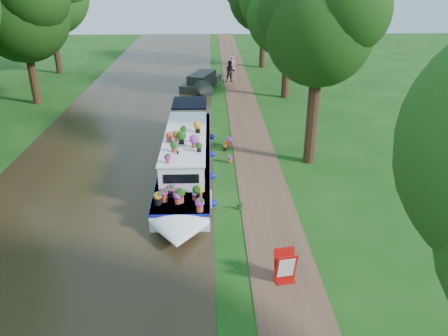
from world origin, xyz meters
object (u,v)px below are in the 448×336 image
Objects in this scene: plant_boat at (186,156)px; pedestrian_dark at (230,72)px; pedestrian_pink at (233,67)px; second_boat at (202,82)px; sandwich_board at (285,268)px.

pedestrian_dark is at bearing 80.88° from plant_boat.
plant_boat is 7.40× the size of pedestrian_pink.
pedestrian_dark reaches higher than second_boat.
second_boat is 3.54× the size of pedestrian_pink.
sandwich_board is 0.58× the size of pedestrian_dark.
sandwich_board is at bearing -92.45° from pedestrian_dark.
sandwich_board is (3.39, -7.98, -0.35)m from plant_boat.
second_boat is 6.20× the size of sandwich_board.
pedestrian_pink reaches higher than second_boat.
sandwich_board is (2.89, -24.26, 0.02)m from second_boat.
second_boat is at bearing -123.29° from pedestrian_pink.
plant_boat is 7.56× the size of pedestrian_dark.
pedestrian_pink is at bearing 79.81° from sandwich_board.
pedestrian_pink is (-0.23, 27.80, 0.44)m from sandwich_board.
second_boat is at bearing 88.24° from plant_boat.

